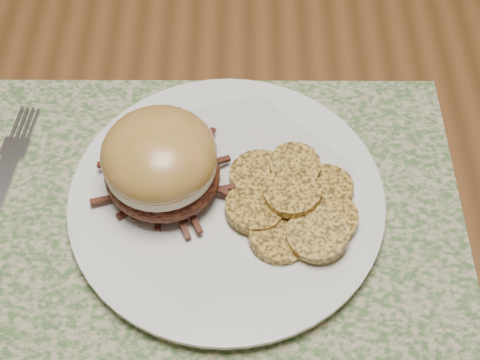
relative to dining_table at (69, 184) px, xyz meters
name	(u,v)px	position (x,y,z in m)	size (l,w,h in m)	color
dining_table	(69,184)	(0.00, 0.00, 0.00)	(1.50, 0.90, 0.75)	brown
placemat	(209,220)	(0.16, -0.09, 0.08)	(0.45, 0.33, 0.00)	#426232
dinner_plate	(227,200)	(0.17, -0.08, 0.09)	(0.26, 0.26, 0.02)	silver
pork_sandwich	(160,163)	(0.12, -0.07, 0.14)	(0.13, 0.13, 0.08)	black
roasted_potatoes	(293,202)	(0.23, -0.09, 0.11)	(0.12, 0.14, 0.03)	#B78F35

